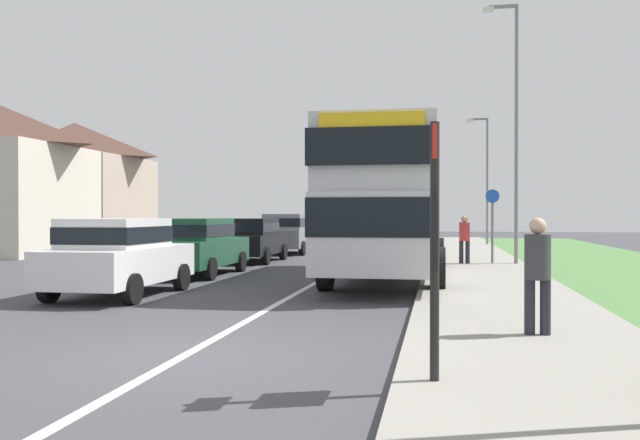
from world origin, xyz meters
TOP-DOWN VIEW (x-y plane):
  - ground_plane at (0.00, 0.00)m, footprint 120.00×120.00m
  - lane_marking_centre at (0.00, 8.00)m, footprint 0.14×60.00m
  - pavement_near_side at (4.20, 6.00)m, footprint 3.20×68.00m
  - double_decker_bus at (1.77, 10.06)m, footprint 2.80×10.15m
  - parked_car_white at (-3.54, 5.45)m, footprint 1.92×3.99m
  - parked_car_dark_green at (-3.66, 10.33)m, footprint 1.92×4.40m
  - parked_car_black at (-3.59, 15.72)m, footprint 1.89×4.16m
  - parked_car_grey at (-3.46, 20.87)m, footprint 2.00×3.95m
  - pedestrian_at_stop at (4.33, 1.66)m, footprint 0.34×0.34m
  - pedestrian_walking_away at (3.84, 14.71)m, footprint 0.34×0.34m
  - bus_stop_sign at (3.00, -1.07)m, footprint 0.09×0.52m
  - cycle_route_sign at (4.73, 14.92)m, footprint 0.44×0.08m
  - street_lamp_mid at (5.40, 14.98)m, footprint 1.14×0.20m
  - street_lamp_far at (5.41, 29.08)m, footprint 1.14×0.20m
  - house_terrace_far_side at (-15.62, 21.40)m, footprint 6.50×12.62m

SIDE VIEW (x-z plane):
  - ground_plane at x=0.00m, z-range 0.00..0.00m
  - lane_marking_centre at x=0.00m, z-range 0.00..0.01m
  - pavement_near_side at x=4.20m, z-range 0.00..0.12m
  - parked_car_black at x=-3.59m, z-range 0.08..1.65m
  - parked_car_dark_green at x=-3.66m, z-range 0.08..1.68m
  - parked_car_white at x=-3.54m, z-range 0.08..1.71m
  - parked_car_grey at x=-3.46m, z-range 0.08..1.80m
  - pedestrian_at_stop at x=4.33m, z-range 0.14..1.81m
  - pedestrian_walking_away at x=3.84m, z-range 0.14..1.81m
  - cycle_route_sign at x=4.73m, z-range 0.17..2.69m
  - bus_stop_sign at x=3.00m, z-range 0.24..2.84m
  - double_decker_bus at x=1.77m, z-range 0.29..3.99m
  - house_terrace_far_side at x=-15.62m, z-range 0.00..6.45m
  - street_lamp_far at x=5.41m, z-range 0.54..7.34m
  - street_lamp_mid at x=5.40m, z-range 0.56..9.05m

